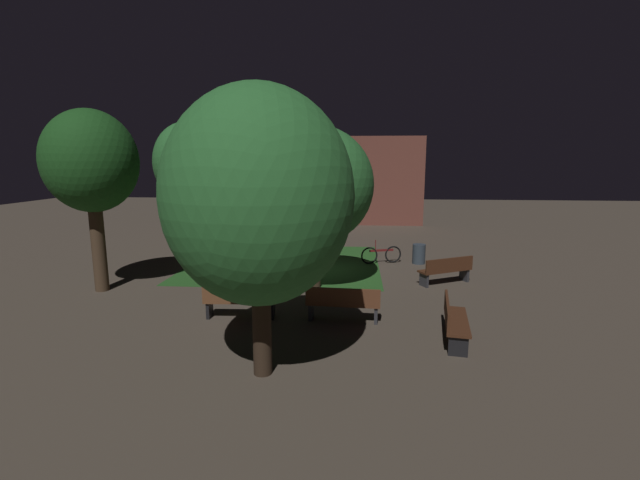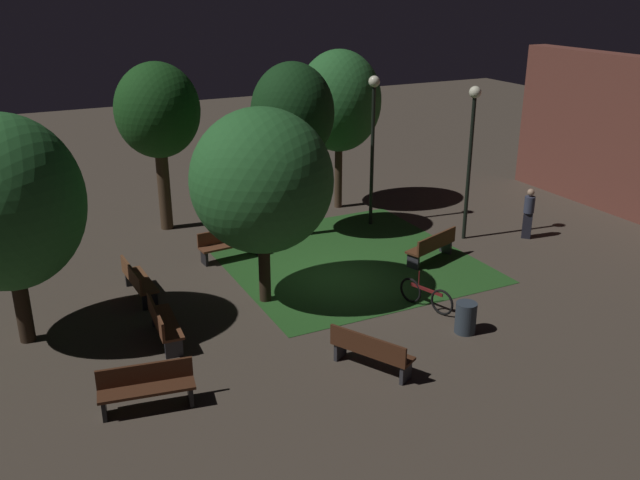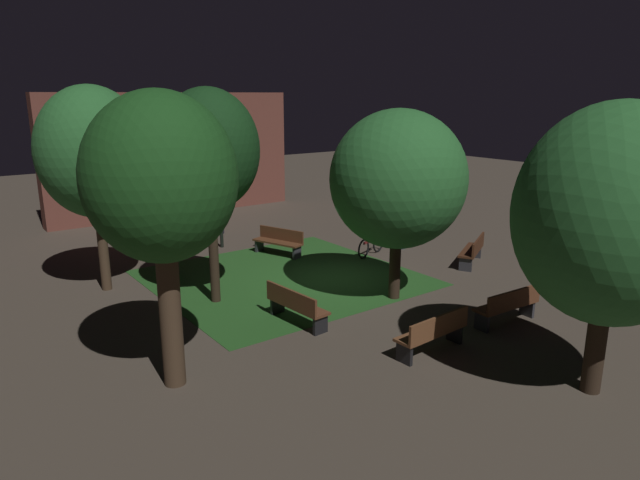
{
  "view_description": "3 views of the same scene",
  "coord_description": "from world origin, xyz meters",
  "px_view_note": "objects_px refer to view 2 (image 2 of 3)",
  "views": [
    {
      "loc": [
        1.55,
        -14.83,
        3.88
      ],
      "look_at": [
        0.36,
        -0.48,
        1.25
      ],
      "focal_mm": 24.44,
      "sensor_mm": 36.0,
      "label": 1
    },
    {
      "loc": [
        15.14,
        -7.62,
        7.71
      ],
      "look_at": [
        0.16,
        -0.18,
        1.3
      ],
      "focal_mm": 38.58,
      "sensor_mm": 36.0,
      "label": 2
    },
    {
      "loc": [
        -9.52,
        -11.85,
        5.24
      ],
      "look_at": [
        -0.65,
        0.11,
        1.33
      ],
      "focal_mm": 31.3,
      "sensor_mm": 36.0,
      "label": 3
    }
  ],
  "objects_px": {
    "bench_corner": "(370,350)",
    "pedestrian": "(529,212)",
    "bench_lawn_edge": "(146,386)",
    "tree_right_canopy": "(5,203)",
    "tree_left_canopy": "(293,114)",
    "tree_near_wall": "(262,181)",
    "tree_tall_center": "(339,102)",
    "bench_back_row": "(162,322)",
    "lamp_post_plaza_east": "(471,138)",
    "bench_near_trees": "(229,243)",
    "trash_bin": "(466,318)",
    "bench_path_side": "(433,246)",
    "tree_back_left": "(158,112)",
    "bench_by_lamp": "(137,280)",
    "bicycle": "(426,296)",
    "lamp_post_plaza_west": "(373,127)"
  },
  "relations": [
    {
      "from": "bench_corner",
      "to": "pedestrian",
      "type": "distance_m",
      "value": 9.58
    },
    {
      "from": "bench_lawn_edge",
      "to": "tree_right_canopy",
      "type": "distance_m",
      "value": 5.07
    },
    {
      "from": "tree_left_canopy",
      "to": "tree_near_wall",
      "type": "bearing_deg",
      "value": -33.44
    },
    {
      "from": "bench_lawn_edge",
      "to": "tree_tall_center",
      "type": "xyz_separation_m",
      "value": [
        -9.27,
        9.01,
        3.28
      ]
    },
    {
      "from": "bench_back_row",
      "to": "lamp_post_plaza_east",
      "type": "height_order",
      "value": "lamp_post_plaza_east"
    },
    {
      "from": "tree_left_canopy",
      "to": "bench_near_trees",
      "type": "bearing_deg",
      "value": -71.27
    },
    {
      "from": "pedestrian",
      "to": "tree_right_canopy",
      "type": "bearing_deg",
      "value": -89.86
    },
    {
      "from": "tree_near_wall",
      "to": "trash_bin",
      "type": "relative_size",
      "value": 6.6
    },
    {
      "from": "tree_left_canopy",
      "to": "tree_near_wall",
      "type": "xyz_separation_m",
      "value": [
        3.91,
        -2.58,
        -0.75
      ]
    },
    {
      "from": "bench_path_side",
      "to": "pedestrian",
      "type": "bearing_deg",
      "value": 94.07
    },
    {
      "from": "bench_lawn_edge",
      "to": "tree_left_canopy",
      "type": "distance_m",
      "value": 10.25
    },
    {
      "from": "bench_back_row",
      "to": "bench_corner",
      "type": "xyz_separation_m",
      "value": [
        3.17,
        3.54,
        0.0
      ]
    },
    {
      "from": "bench_near_trees",
      "to": "tree_back_left",
      "type": "distance_m",
      "value": 4.84
    },
    {
      "from": "bench_by_lamp",
      "to": "bicycle",
      "type": "height_order",
      "value": "bicycle"
    },
    {
      "from": "bench_lawn_edge",
      "to": "tree_right_canopy",
      "type": "bearing_deg",
      "value": -154.41
    },
    {
      "from": "tree_back_left",
      "to": "pedestrian",
      "type": "xyz_separation_m",
      "value": [
        5.94,
        9.93,
        -2.96
      ]
    },
    {
      "from": "bench_by_lamp",
      "to": "pedestrian",
      "type": "distance_m",
      "value": 12.0
    },
    {
      "from": "bench_by_lamp",
      "to": "lamp_post_plaza_east",
      "type": "xyz_separation_m",
      "value": [
        0.28,
        10.15,
        2.73
      ]
    },
    {
      "from": "lamp_post_plaza_west",
      "to": "bicycle",
      "type": "relative_size",
      "value": 3.11
    },
    {
      "from": "bench_path_side",
      "to": "lamp_post_plaza_west",
      "type": "distance_m",
      "value": 4.55
    },
    {
      "from": "tree_left_canopy",
      "to": "tree_back_left",
      "type": "distance_m",
      "value": 4.27
    },
    {
      "from": "tree_back_left",
      "to": "bicycle",
      "type": "distance_m",
      "value": 10.23
    },
    {
      "from": "tree_tall_center",
      "to": "bicycle",
      "type": "distance_m",
      "value": 9.0
    },
    {
      "from": "tree_tall_center",
      "to": "bench_corner",
      "type": "bearing_deg",
      "value": -24.35
    },
    {
      "from": "tree_left_canopy",
      "to": "bicycle",
      "type": "xyz_separation_m",
      "value": [
        6.11,
        0.81,
        -3.56
      ]
    },
    {
      "from": "bench_back_row",
      "to": "tree_tall_center",
      "type": "xyz_separation_m",
      "value": [
        -6.85,
        8.08,
        3.28
      ]
    },
    {
      "from": "bench_lawn_edge",
      "to": "bench_corner",
      "type": "bearing_deg",
      "value": 80.49
    },
    {
      "from": "pedestrian",
      "to": "tree_left_canopy",
      "type": "bearing_deg",
      "value": -117.67
    },
    {
      "from": "bench_path_side",
      "to": "tree_left_canopy",
      "type": "relative_size",
      "value": 0.34
    },
    {
      "from": "bicycle",
      "to": "lamp_post_plaza_east",
      "type": "bearing_deg",
      "value": 132.29
    },
    {
      "from": "bench_near_trees",
      "to": "trash_bin",
      "type": "relative_size",
      "value": 2.46
    },
    {
      "from": "bench_corner",
      "to": "tree_left_canopy",
      "type": "distance_m",
      "value": 8.92
    },
    {
      "from": "bench_by_lamp",
      "to": "pedestrian",
      "type": "bearing_deg",
      "value": 84.64
    },
    {
      "from": "tree_left_canopy",
      "to": "trash_bin",
      "type": "relative_size",
      "value": 7.28
    },
    {
      "from": "bench_by_lamp",
      "to": "pedestrian",
      "type": "xyz_separation_m",
      "value": [
        1.12,
        11.94,
        0.37
      ]
    },
    {
      "from": "bench_by_lamp",
      "to": "lamp_post_plaza_east",
      "type": "height_order",
      "value": "lamp_post_plaza_east"
    },
    {
      "from": "bench_path_side",
      "to": "lamp_post_plaza_west",
      "type": "bearing_deg",
      "value": 179.36
    },
    {
      "from": "bench_near_trees",
      "to": "bench_by_lamp",
      "type": "bearing_deg",
      "value": -64.0
    },
    {
      "from": "bench_near_trees",
      "to": "bench_corner",
      "type": "bearing_deg",
      "value": 4.57
    },
    {
      "from": "bench_near_trees",
      "to": "bench_corner",
      "type": "distance_m",
      "value": 7.2
    },
    {
      "from": "tree_tall_center",
      "to": "bench_path_side",
      "type": "bearing_deg",
      "value": 0.69
    },
    {
      "from": "bench_lawn_edge",
      "to": "pedestrian",
      "type": "bearing_deg",
      "value": 106.69
    },
    {
      "from": "bench_lawn_edge",
      "to": "bicycle",
      "type": "distance_m",
      "value": 7.27
    },
    {
      "from": "bench_by_lamp",
      "to": "bench_near_trees",
      "type": "xyz_separation_m",
      "value": [
        -1.45,
        2.97,
        0.0
      ]
    },
    {
      "from": "tree_back_left",
      "to": "lamp_post_plaza_east",
      "type": "height_order",
      "value": "tree_back_left"
    },
    {
      "from": "tree_tall_center",
      "to": "pedestrian",
      "type": "height_order",
      "value": "tree_tall_center"
    },
    {
      "from": "bench_corner",
      "to": "tree_back_left",
      "type": "xyz_separation_m",
      "value": [
        -10.54,
        -1.54,
        3.33
      ]
    },
    {
      "from": "bench_by_lamp",
      "to": "lamp_post_plaza_west",
      "type": "relative_size",
      "value": 0.37
    },
    {
      "from": "bench_by_lamp",
      "to": "tree_right_canopy",
      "type": "xyz_separation_m",
      "value": [
        1.15,
        -2.75,
        2.78
      ]
    },
    {
      "from": "bench_lawn_edge",
      "to": "bench_corner",
      "type": "relative_size",
      "value": 1.02
    }
  ]
}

